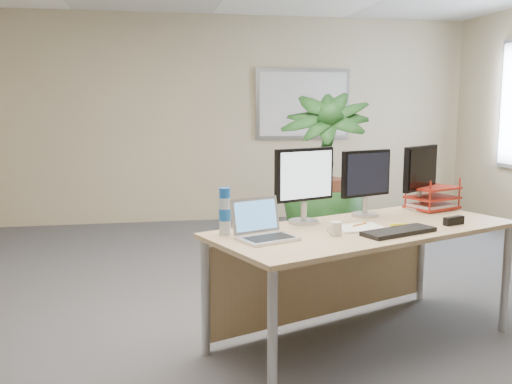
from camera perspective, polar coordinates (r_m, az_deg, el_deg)
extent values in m
plane|color=#4C4D51|center=(3.97, 2.59, -14.16)|extent=(8.00, 8.00, 0.00)
cube|color=#C4B48A|center=(7.61, -4.19, 7.26)|extent=(7.00, 0.04, 2.70)
cube|color=#9F9FA3|center=(7.80, 4.71, 8.76)|extent=(1.30, 0.03, 0.95)
cube|color=silver|center=(7.78, 4.75, 8.76)|extent=(1.20, 0.01, 0.85)
cube|color=tan|center=(3.71, 10.84, -3.70)|extent=(2.18, 1.52, 0.03)
cube|color=tan|center=(4.09, 6.91, -8.01)|extent=(1.78, 0.72, 0.62)
cylinder|color=#B4B4B9|center=(2.98, 1.66, -14.52)|extent=(0.05, 0.05, 0.74)
cylinder|color=#B4B4B9|center=(4.28, 23.70, -7.95)|extent=(0.05, 0.05, 0.74)
cylinder|color=#B4B4B9|center=(3.58, -5.08, -10.46)|extent=(0.05, 0.05, 0.74)
cylinder|color=#B4B4B9|center=(4.72, 16.19, -6.03)|extent=(0.05, 0.05, 0.74)
imported|color=#153A15|center=(5.50, 6.71, 0.37)|extent=(1.11, 1.11, 1.50)
cylinder|color=#B4B4B9|center=(3.77, 4.79, -2.97)|extent=(0.20, 0.20, 0.02)
cylinder|color=#B4B4B9|center=(3.76, 4.80, -1.91)|extent=(0.04, 0.04, 0.12)
cube|color=black|center=(3.72, 4.85, 1.76)|extent=(0.43, 0.20, 0.34)
cube|color=silver|center=(3.70, 5.09, 1.72)|extent=(0.38, 0.15, 0.30)
cylinder|color=#B4B4B9|center=(4.07, 10.82, -2.24)|extent=(0.19, 0.19, 0.02)
cylinder|color=#B4B4B9|center=(4.06, 10.85, -1.32)|extent=(0.04, 0.04, 0.11)
cube|color=black|center=(4.02, 10.94, 1.85)|extent=(0.40, 0.19, 0.32)
cube|color=black|center=(4.01, 11.17, 1.82)|extent=(0.35, 0.14, 0.28)
cylinder|color=#B4B4B9|center=(4.41, 15.96, -1.56)|extent=(0.19, 0.19, 0.02)
cylinder|color=#B4B4B9|center=(4.40, 16.00, -0.70)|extent=(0.04, 0.04, 0.12)
cube|color=black|center=(4.37, 16.13, 2.31)|extent=(0.37, 0.28, 0.33)
cube|color=black|center=(4.36, 16.41, 2.28)|extent=(0.32, 0.23, 0.29)
cube|color=silver|center=(3.29, 1.23, -4.69)|extent=(0.38, 0.32, 0.02)
cube|color=black|center=(3.28, 1.32, -4.56)|extent=(0.30, 0.23, 0.00)
cube|color=silver|center=(3.38, -0.07, -2.33)|extent=(0.32, 0.17, 0.21)
cube|color=#5597DB|center=(3.38, 0.00, -2.35)|extent=(0.28, 0.14, 0.17)
cube|color=black|center=(3.56, 14.08, -3.85)|extent=(0.52, 0.33, 0.03)
cylinder|color=white|center=(3.44, 7.98, -3.65)|extent=(0.07, 0.07, 0.08)
torus|color=white|center=(3.42, 7.33, -3.68)|extent=(0.06, 0.03, 0.06)
cube|color=white|center=(3.64, 10.25, -3.55)|extent=(0.32, 0.26, 0.01)
cylinder|color=orange|center=(3.70, 10.33, -3.21)|extent=(0.12, 0.08, 0.01)
cylinder|color=#FDFF1A|center=(3.79, 14.05, -3.18)|extent=(0.12, 0.03, 0.02)
cylinder|color=silver|center=(3.42, -3.13, -2.44)|extent=(0.07, 0.07, 0.22)
cylinder|color=blue|center=(3.39, -3.15, -0.08)|extent=(0.07, 0.07, 0.06)
cylinder|color=blue|center=(3.42, -3.13, -2.27)|extent=(0.07, 0.07, 0.07)
cube|color=#A42114|center=(4.45, 17.16, -1.45)|extent=(0.42, 0.37, 0.02)
cube|color=#A42114|center=(4.44, 17.21, -0.51)|extent=(0.42, 0.37, 0.02)
cube|color=#A42114|center=(4.43, 17.25, 0.43)|extent=(0.42, 0.37, 0.02)
cube|color=white|center=(4.45, 17.17, -1.25)|extent=(0.38, 0.33, 0.02)
cube|color=black|center=(3.92, 19.16, -2.73)|extent=(0.16, 0.10, 0.05)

